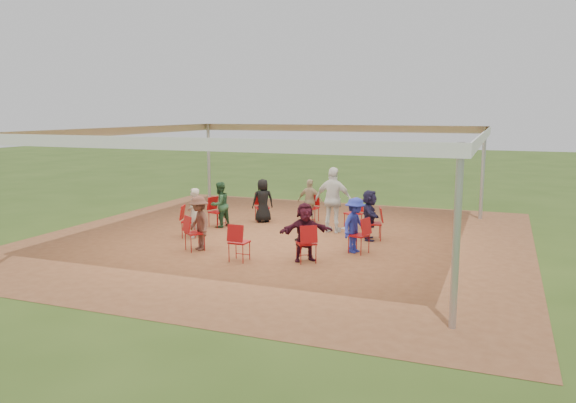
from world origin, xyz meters
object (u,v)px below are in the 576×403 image
(person_seated_0, at_px, (355,225))
(chair_1, at_px, (374,224))
(person_seated_5, at_px, (194,213))
(person_seated_6, at_px, (199,223))
(chair_8, at_px, (239,242))
(laptop, at_px, (350,226))
(chair_0, at_px, (359,235))
(chair_2, at_px, (353,214))
(chair_9, at_px, (306,243))
(person_seated_4, at_px, (220,205))
(chair_4, at_px, (262,207))
(person_seated_1, at_px, (369,215))
(person_seated_7, at_px, (305,232))
(standing_person, at_px, (333,200))
(chair_6, at_px, (190,221))
(person_seated_2, at_px, (310,201))
(chair_5, at_px, (217,212))
(chair_7, at_px, (195,233))
(cable_coil, at_px, (301,240))
(person_seated_3, at_px, (263,201))
(chair_3, at_px, (311,208))

(person_seated_0, bearing_deg, chair_1, 13.72)
(person_seated_5, distance_m, person_seated_6, 1.49)
(chair_8, relative_size, laptop, 2.25)
(chair_0, xyz_separation_m, chair_2, (-0.89, 2.84, 0.00))
(chair_9, bearing_deg, person_seated_0, 22.28)
(person_seated_4, bearing_deg, chair_9, 71.55)
(chair_0, distance_m, chair_4, 4.81)
(person_seated_6, distance_m, laptop, 3.77)
(person_seated_1, distance_m, person_seated_7, 2.83)
(person_seated_7, relative_size, standing_person, 0.73)
(chair_6, relative_size, person_seated_6, 0.66)
(chair_2, bearing_deg, person_seated_2, 22.28)
(person_seated_6, bearing_deg, person_seated_0, 54.00)
(chair_5, height_order, person_seated_6, person_seated_6)
(person_seated_0, bearing_deg, chair_8, 145.92)
(person_seated_5, bearing_deg, chair_2, 108.45)
(chair_0, bearing_deg, person_seated_0, 90.00)
(chair_7, relative_size, cable_coil, 2.16)
(chair_4, bearing_deg, person_seated_3, 90.00)
(person_seated_7, relative_size, laptop, 3.44)
(chair_3, relative_size, person_seated_3, 0.66)
(chair_5, distance_m, chair_7, 2.97)
(person_seated_5, bearing_deg, person_seated_7, 54.00)
(chair_3, bearing_deg, chair_6, 54.00)
(person_seated_3, xyz_separation_m, laptop, (3.53, -2.68, -0.04))
(person_seated_7, bearing_deg, person_seated_2, 72.00)
(chair_6, bearing_deg, chair_8, 36.00)
(chair_5, distance_m, person_seated_6, 2.92)
(chair_0, distance_m, chair_5, 5.06)
(person_seated_3, bearing_deg, standing_person, 129.58)
(chair_8, relative_size, chair_9, 1.00)
(person_seated_5, relative_size, cable_coil, 3.30)
(chair_6, height_order, standing_person, standing_person)
(laptop, bearing_deg, person_seated_3, 71.36)
(person_seated_6, height_order, cable_coil, person_seated_6)
(laptop, bearing_deg, person_seated_5, 108.64)
(person_seated_1, relative_size, person_seated_4, 1.00)
(chair_2, distance_m, person_seated_6, 4.95)
(chair_8, bearing_deg, chair_4, 108.00)
(chair_2, distance_m, chair_8, 4.81)
(chair_0, bearing_deg, standing_person, 50.05)
(person_seated_6, bearing_deg, laptop, 55.43)
(person_seated_6, bearing_deg, chair_1, 71.55)
(person_seated_0, relative_size, laptop, 3.44)
(person_seated_2, bearing_deg, person_seated_0, 126.00)
(chair_9, height_order, person_seated_0, person_seated_0)
(person_seated_7, height_order, laptop, person_seated_7)
(chair_2, distance_m, chair_5, 4.09)
(chair_0, relative_size, chair_9, 1.00)
(person_seated_0, distance_m, person_seated_6, 3.90)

